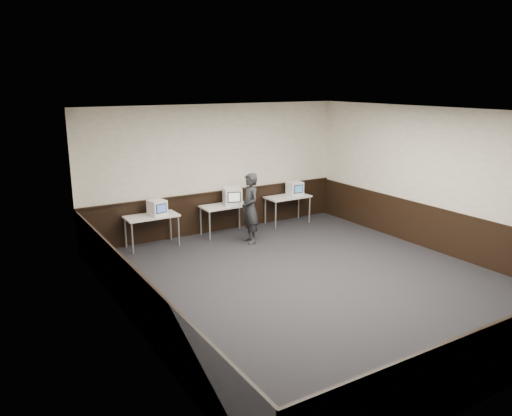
{
  "coord_description": "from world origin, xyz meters",
  "views": [
    {
      "loc": [
        -5.57,
        -7.05,
        3.73
      ],
      "look_at": [
        -0.31,
        1.6,
        1.15
      ],
      "focal_mm": 35.0,
      "sensor_mm": 36.0,
      "label": 1
    }
  ],
  "objects": [
    {
      "name": "person",
      "position": [
        0.2,
        2.7,
        0.84
      ],
      "size": [
        0.46,
        0.65,
        1.67
      ],
      "primitive_type": "imported",
      "rotation": [
        0.0,
        0.0,
        -1.68
      ],
      "color": "black",
      "rests_on": "ground"
    },
    {
      "name": "wainscot_rail",
      "position": [
        0.0,
        3.96,
        1.02
      ],
      "size": [
        6.98,
        0.06,
        0.04
      ],
      "primitive_type": "cube",
      "color": "black",
      "rests_on": "wainscot_back"
    },
    {
      "name": "desk_right",
      "position": [
        1.9,
        3.6,
        0.68
      ],
      "size": [
        1.2,
        0.6,
        0.75
      ],
      "color": "silver",
      "rests_on": "ground"
    },
    {
      "name": "wainscot_back",
      "position": [
        0.0,
        3.98,
        0.5
      ],
      "size": [
        6.98,
        0.04,
        1.0
      ],
      "primitive_type": "cube",
      "color": "black",
      "rests_on": "back_wall"
    },
    {
      "name": "wainscot_front",
      "position": [
        0.0,
        -3.98,
        0.5
      ],
      "size": [
        6.98,
        0.04,
        1.0
      ],
      "primitive_type": "cube",
      "color": "black",
      "rests_on": "front_wall"
    },
    {
      "name": "wainscot_left",
      "position": [
        -3.48,
        0.0,
        0.5
      ],
      "size": [
        0.04,
        7.98,
        1.0
      ],
      "primitive_type": "cube",
      "color": "black",
      "rests_on": "left_wall"
    },
    {
      "name": "emac_right",
      "position": [
        2.14,
        3.62,
        0.93
      ],
      "size": [
        0.4,
        0.42,
        0.37
      ],
      "rotation": [
        0.0,
        0.0,
        -0.08
      ],
      "color": "white",
      "rests_on": "desk_right"
    },
    {
      "name": "emac_left",
      "position": [
        -1.77,
        3.55,
        0.93
      ],
      "size": [
        0.41,
        0.43,
        0.35
      ],
      "rotation": [
        0.0,
        0.0,
        0.17
      ],
      "color": "white",
      "rests_on": "desk_left"
    },
    {
      "name": "wainscot_right",
      "position": [
        3.48,
        0.0,
        0.5
      ],
      "size": [
        0.04,
        7.98,
        1.0
      ],
      "primitive_type": "cube",
      "color": "black",
      "rests_on": "right_wall"
    },
    {
      "name": "left_wall",
      "position": [
        -3.5,
        0.0,
        1.6
      ],
      "size": [
        0.0,
        8.0,
        8.0
      ],
      "primitive_type": "plane",
      "rotation": [
        1.57,
        0.0,
        1.57
      ],
      "color": "beige",
      "rests_on": "ground"
    },
    {
      "name": "desk_center",
      "position": [
        0.0,
        3.6,
        0.68
      ],
      "size": [
        1.2,
        0.6,
        0.75
      ],
      "color": "silver",
      "rests_on": "ground"
    },
    {
      "name": "ceiling",
      "position": [
        0.0,
        0.0,
        3.2
      ],
      "size": [
        8.0,
        8.0,
        0.0
      ],
      "primitive_type": "plane",
      "rotation": [
        3.14,
        0.0,
        0.0
      ],
      "color": "white",
      "rests_on": "back_wall"
    },
    {
      "name": "floor",
      "position": [
        0.0,
        0.0,
        0.0
      ],
      "size": [
        8.0,
        8.0,
        0.0
      ],
      "primitive_type": "plane",
      "color": "black",
      "rests_on": "ground"
    },
    {
      "name": "right_wall",
      "position": [
        3.5,
        0.0,
        1.6
      ],
      "size": [
        0.0,
        8.0,
        8.0
      ],
      "primitive_type": "plane",
      "rotation": [
        1.57,
        0.0,
        -1.57
      ],
      "color": "beige",
      "rests_on": "ground"
    },
    {
      "name": "emac_center",
      "position": [
        0.19,
        3.56,
        0.96
      ],
      "size": [
        0.54,
        0.55,
        0.43
      ],
      "rotation": [
        0.0,
        0.0,
        -0.3
      ],
      "color": "white",
      "rests_on": "desk_center"
    },
    {
      "name": "desk_left",
      "position": [
        -1.9,
        3.6,
        0.68
      ],
      "size": [
        1.2,
        0.6,
        0.75
      ],
      "color": "silver",
      "rests_on": "ground"
    },
    {
      "name": "back_wall",
      "position": [
        0.0,
        4.0,
        1.6
      ],
      "size": [
        7.0,
        0.0,
        7.0
      ],
      "primitive_type": "plane",
      "rotation": [
        1.57,
        0.0,
        0.0
      ],
      "color": "beige",
      "rests_on": "ground"
    }
  ]
}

